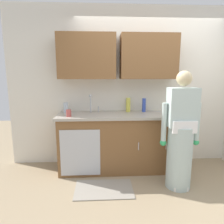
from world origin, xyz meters
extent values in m
plane|color=#998466|center=(0.00, 0.00, 0.00)|extent=(9.00, 9.00, 0.00)
cube|color=silver|center=(0.00, 1.05, 1.35)|extent=(4.80, 0.10, 2.70)
cube|color=brown|center=(-1.04, 0.83, 1.85)|extent=(0.91, 0.34, 0.70)
cube|color=brown|center=(-0.05, 0.83, 1.85)|extent=(0.91, 0.34, 0.70)
cube|color=brown|center=(-0.55, 0.70, 0.45)|extent=(1.90, 0.60, 0.90)
cube|color=#B7BABF|center=(-1.15, 0.39, 0.41)|extent=(0.60, 0.01, 0.72)
cylinder|color=silver|center=(-0.27, 0.39, 0.50)|extent=(0.01, 0.01, 0.12)
cylinder|color=silver|center=(0.16, 0.39, 0.50)|extent=(0.01, 0.01, 0.12)
cube|color=#A8A093|center=(-0.55, 0.70, 0.92)|extent=(1.96, 0.66, 0.04)
cube|color=#B7BABF|center=(-0.96, 0.70, 0.92)|extent=(0.50, 0.36, 0.03)
cylinder|color=#B7BABF|center=(-1.00, 0.85, 1.09)|extent=(0.02, 0.02, 0.30)
sphere|color=#B7BABF|center=(-1.00, 0.79, 1.23)|extent=(0.04, 0.04, 0.04)
cylinder|color=#B7BABF|center=(-0.87, 0.85, 0.99)|extent=(0.02, 0.02, 0.10)
cube|color=white|center=(0.25, 0.06, 0.03)|extent=(0.20, 0.26, 0.06)
cylinder|color=#B2C6C1|center=(0.25, 0.08, 0.44)|extent=(0.34, 0.34, 0.88)
cube|color=#B2C6C1|center=(0.25, 0.08, 1.14)|extent=(0.38, 0.22, 0.52)
sphere|color=#CAB487|center=(0.25, 0.08, 1.52)|extent=(0.20, 0.20, 0.20)
cube|color=white|center=(0.25, -0.04, 0.90)|extent=(0.32, 0.04, 0.16)
cylinder|color=#B2C6C1|center=(0.02, 0.10, 0.93)|extent=(0.07, 0.07, 0.55)
sphere|color=#33B266|center=(0.02, 0.10, 0.65)|extent=(0.09, 0.09, 0.09)
cylinder|color=#B2C6C1|center=(0.48, 0.10, 0.93)|extent=(0.07, 0.07, 0.55)
sphere|color=#33B266|center=(0.48, 0.10, 0.65)|extent=(0.09, 0.09, 0.09)
cube|color=gray|center=(-0.80, 0.05, 0.01)|extent=(0.80, 0.50, 0.01)
cylinder|color=silver|center=(-1.42, 0.86, 1.02)|extent=(0.08, 0.08, 0.17)
cylinder|color=#334CB2|center=(-0.10, 0.87, 1.06)|extent=(0.06, 0.06, 0.23)
cylinder|color=#D8D14C|center=(-0.37, 0.89, 1.06)|extent=(0.08, 0.08, 0.24)
cylinder|color=#B24C47|center=(-1.32, 0.53, 0.99)|extent=(0.08, 0.08, 0.11)
cube|color=silver|center=(0.09, 0.91, 0.94)|extent=(0.21, 0.16, 0.01)
cube|color=#4CBF4C|center=(0.29, 0.81, 0.96)|extent=(0.11, 0.07, 0.03)
camera|label=1|loc=(-0.83, -2.51, 1.57)|focal=32.46mm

